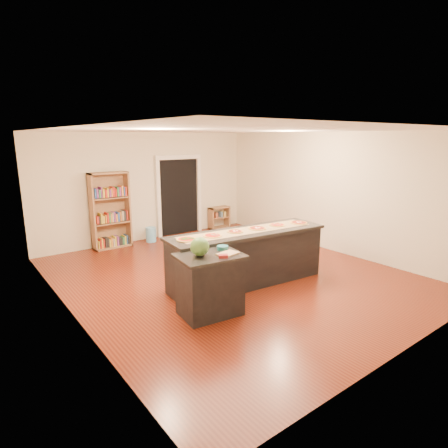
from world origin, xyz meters
TOP-DOWN VIEW (x-y plane):
  - room at (0.00, 0.00)m, footprint 6.00×7.00m
  - doorway at (0.90, 3.46)m, footprint 1.40×0.09m
  - kitchen_island at (-0.02, -0.53)m, footprint 3.06×0.83m
  - side_counter at (-1.29, -1.15)m, footprint 0.97×0.71m
  - bookshelf at (-1.14, 3.28)m, footprint 0.93×0.33m
  - low_shelf at (2.18, 3.31)m, footprint 0.65×0.28m
  - waste_bin at (-0.15, 3.17)m, footprint 0.26×0.26m
  - kraft_paper at (-0.02, -0.51)m, footprint 2.69×0.73m
  - watermelon at (-1.44, -1.10)m, footprint 0.28×0.28m
  - cutting_board at (-1.06, -1.30)m, footprint 0.35×0.27m
  - package_red at (-1.21, -1.38)m, footprint 0.16×0.15m
  - package_teal at (-0.99, -1.07)m, footprint 0.18×0.18m
  - pizza_a at (-1.24, -0.40)m, footprint 0.32×0.32m
  - pizza_b at (-0.75, -0.47)m, footprint 0.31×0.31m
  - pizza_c at (-0.26, -0.47)m, footprint 0.29×0.29m
  - pizza_d at (0.22, -0.53)m, footprint 0.34×0.34m
  - pizza_e at (0.71, -0.56)m, footprint 0.30×0.30m
  - pizza_f at (1.19, -0.67)m, footprint 0.35×0.35m

SIDE VIEW (x-z plane):
  - waste_bin at x=-0.15m, z-range 0.00..0.38m
  - low_shelf at x=2.18m, z-range 0.00..0.65m
  - side_counter at x=-1.29m, z-range 0.00..0.96m
  - kitchen_island at x=-0.02m, z-range 0.00..1.01m
  - bookshelf at x=-1.14m, z-range 0.00..1.86m
  - cutting_board at x=-1.06m, z-range 0.96..0.98m
  - package_red at x=-1.21m, z-range 0.96..1.00m
  - package_teal at x=-0.99m, z-range 0.96..1.02m
  - kraft_paper at x=-0.02m, z-range 1.01..1.01m
  - pizza_a at x=-1.24m, z-range 1.01..1.03m
  - pizza_b at x=-0.75m, z-range 1.01..1.03m
  - pizza_c at x=-0.26m, z-range 1.01..1.03m
  - pizza_d at x=0.22m, z-range 1.01..1.03m
  - pizza_e at x=0.71m, z-range 1.01..1.03m
  - pizza_f at x=1.19m, z-range 1.01..1.03m
  - watermelon at x=-1.44m, z-range 0.96..1.24m
  - doorway at x=0.90m, z-range 0.10..2.31m
  - room at x=0.00m, z-range 0.00..2.80m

